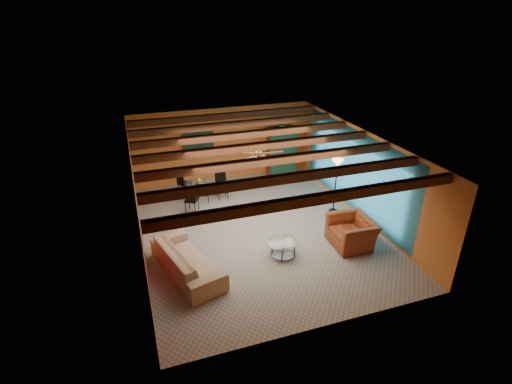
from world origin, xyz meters
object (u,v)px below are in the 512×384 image
object	(u,v)px
dining_table	(199,188)
vase	(198,172)
armchair	(352,232)
armoire	(281,152)
sofa	(187,260)
coffee_table	(283,249)
potted_plant	(282,123)
floor_lamp	(335,186)

from	to	relation	value
dining_table	vase	distance (m)	0.57
dining_table	vase	bearing A→B (deg)	0.00
armchair	armoire	bearing A→B (deg)	-178.01
armchair	sofa	bearing A→B (deg)	-90.11
coffee_table	armoire	size ratio (longest dim) A/B	0.46
potted_plant	vase	xyz separation A→B (m)	(-3.43, -1.29, -1.00)
sofa	coffee_table	size ratio (longest dim) A/B	2.95
vase	armoire	bearing A→B (deg)	20.59
sofa	dining_table	distance (m)	3.88
sofa	floor_lamp	bearing A→B (deg)	-87.04
floor_lamp	potted_plant	size ratio (longest dim) A/B	3.38
armoire	vase	size ratio (longest dim) A/B	10.17
armchair	floor_lamp	distance (m)	1.98
armchair	potted_plant	distance (m)	5.47
armoire	coffee_table	bearing A→B (deg)	-111.38
coffee_table	floor_lamp	bearing A→B (deg)	35.58
potted_plant	sofa	bearing A→B (deg)	-131.80
vase	coffee_table	bearing A→B (deg)	-69.59
armchair	floor_lamp	bearing A→B (deg)	167.56
dining_table	vase	world-z (taller)	vase
sofa	potted_plant	world-z (taller)	potted_plant
sofa	coffee_table	distance (m)	2.49
armchair	vase	bearing A→B (deg)	-136.80
floor_lamp	potted_plant	xyz separation A→B (m)	(-0.45, 3.36, 1.17)
coffee_table	vase	distance (m)	4.17
dining_table	coffee_table	bearing A→B (deg)	-69.59
sofa	floor_lamp	distance (m)	5.23
dining_table	armoire	size ratio (longest dim) A/B	1.04
coffee_table	potted_plant	distance (m)	5.79
dining_table	potted_plant	size ratio (longest dim) A/B	3.54
armoire	floor_lamp	xyz separation A→B (m)	(0.45, -3.36, -0.01)
sofa	armoire	distance (m)	6.75
dining_table	armoire	bearing A→B (deg)	20.59
sofa	vase	size ratio (longest dim) A/B	13.77
potted_plant	floor_lamp	bearing A→B (deg)	-82.37
coffee_table	vase	bearing A→B (deg)	110.41
armoire	floor_lamp	world-z (taller)	armoire
sofa	floor_lamp	xyz separation A→B (m)	(4.93, 1.65, 0.53)
coffee_table	potted_plant	xyz separation A→B (m)	(2.00, 5.11, 1.84)
floor_lamp	armchair	bearing A→B (deg)	-104.90
armoire	armchair	bearing A→B (deg)	-90.48
sofa	armchair	size ratio (longest dim) A/B	2.02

